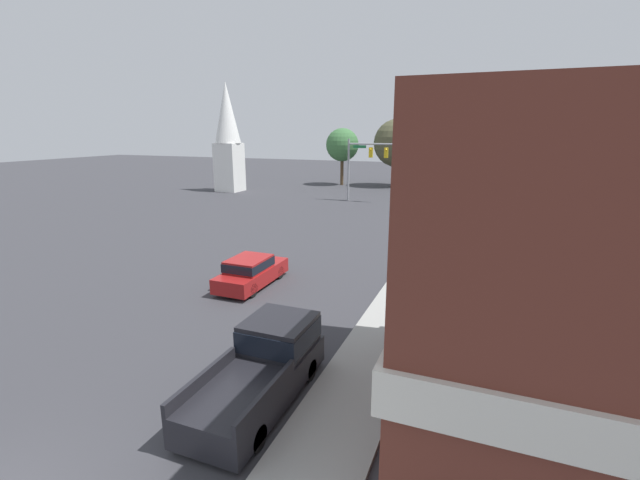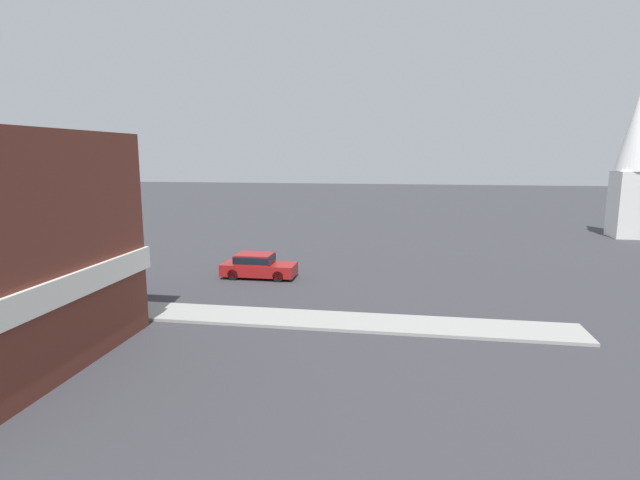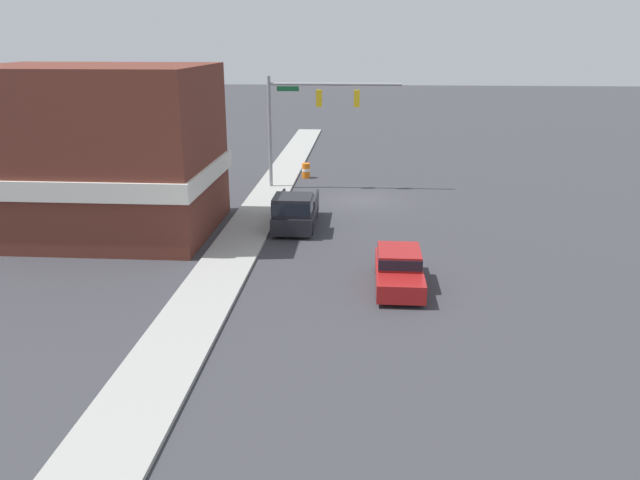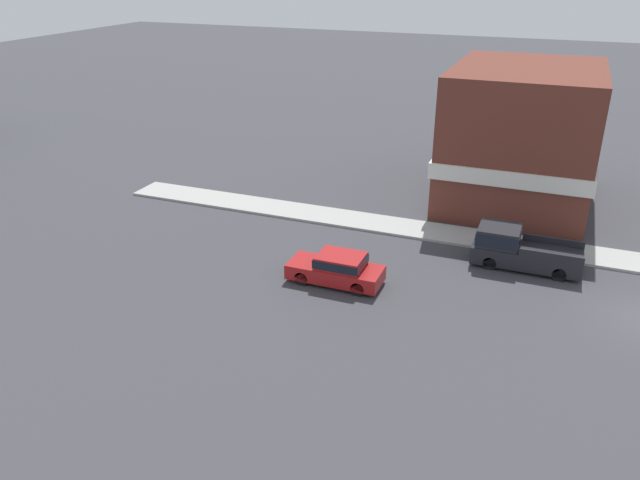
% 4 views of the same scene
% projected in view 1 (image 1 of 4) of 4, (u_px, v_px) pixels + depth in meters
% --- Properties ---
extents(far_signal_assembly, '(6.19, 0.49, 6.56)m').
position_uv_depth(far_signal_assembly, '(366.00, 157.00, 45.00)').
color(far_signal_assembly, gray).
rests_on(far_signal_assembly, ground).
extents(car_lead, '(1.81, 4.45, 1.47)m').
position_uv_depth(car_lead, '(251.00, 271.00, 20.93)').
color(car_lead, black).
rests_on(car_lead, ground).
extents(pickup_truck_parked, '(2.01, 5.20, 1.94)m').
position_uv_depth(pickup_truck_parked, '(266.00, 363.00, 12.29)').
color(pickup_truck_parked, black).
rests_on(pickup_truck_parked, ground).
extents(church_steeple, '(3.13, 3.13, 13.15)m').
position_uv_depth(church_steeple, '(228.00, 135.00, 52.29)').
color(church_steeple, white).
rests_on(church_steeple, ground).
extents(backdrop_tree_left_far, '(4.49, 4.49, 7.75)m').
position_uv_depth(backdrop_tree_left_far, '(342.00, 145.00, 58.68)').
color(backdrop_tree_left_far, '#4C3823').
rests_on(backdrop_tree_left_far, ground).
extents(backdrop_tree_left_mid, '(6.32, 6.32, 8.94)m').
position_uv_depth(backdrop_tree_left_mid, '(397.00, 143.00, 57.04)').
color(backdrop_tree_left_mid, '#4C3823').
rests_on(backdrop_tree_left_mid, ground).
extents(backdrop_tree_center, '(4.23, 4.23, 6.56)m').
position_uv_depth(backdrop_tree_center, '(433.00, 155.00, 54.18)').
color(backdrop_tree_center, '#4C3823').
rests_on(backdrop_tree_center, ground).
extents(backdrop_tree_right_mid, '(6.91, 6.91, 8.58)m').
position_uv_depth(backdrop_tree_right_mid, '(498.00, 150.00, 51.90)').
color(backdrop_tree_right_mid, '#4C3823').
rests_on(backdrop_tree_right_mid, ground).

